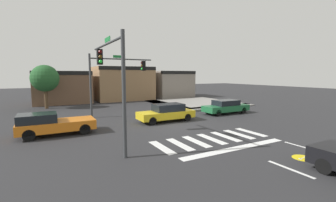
# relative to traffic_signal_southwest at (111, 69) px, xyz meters

# --- Properties ---
(ground_plane) EXTENTS (120.00, 120.00, 0.00)m
(ground_plane) POSITION_rel_traffic_signal_southwest_xyz_m (5.51, 2.89, -4.13)
(ground_plane) COLOR #2B2B2D
(crosswalk_near) EXTENTS (7.17, 2.44, 0.01)m
(crosswalk_near) POSITION_rel_traffic_signal_southwest_xyz_m (5.51, -1.61, -4.13)
(crosswalk_near) COLOR silver
(crosswalk_near) RESTS_ON ground_plane
(bike_detector_marking) EXTENTS (0.94, 0.94, 0.01)m
(bike_detector_marking) POSITION_rel_traffic_signal_southwest_xyz_m (7.21, -6.12, -4.13)
(bike_detector_marking) COLOR yellow
(bike_detector_marking) RESTS_ON ground_plane
(curb_corner_northeast) EXTENTS (10.00, 10.60, 0.15)m
(curb_corner_northeast) POSITION_rel_traffic_signal_southwest_xyz_m (14.01, 12.31, -4.06)
(curb_corner_northeast) COLOR gray
(curb_corner_northeast) RESTS_ON ground_plane
(storefront_row) EXTENTS (23.31, 6.80, 4.95)m
(storefront_row) POSITION_rel_traffic_signal_southwest_xyz_m (7.40, 22.11, -1.82)
(storefront_row) COLOR brown
(storefront_row) RESTS_ON ground_plane
(traffic_signal_southwest) EXTENTS (0.32, 6.06, 5.84)m
(traffic_signal_southwest) POSITION_rel_traffic_signal_southwest_xyz_m (0.00, 0.00, 0.00)
(traffic_signal_southwest) COLOR #383A3D
(traffic_signal_southwest) RESTS_ON ground_plane
(traffic_signal_northwest) EXTENTS (5.91, 0.32, 5.64)m
(traffic_signal_northwest) POSITION_rel_traffic_signal_southwest_xyz_m (2.73, 8.83, -0.17)
(traffic_signal_northwest) COLOR #383A3D
(traffic_signal_northwest) RESTS_ON ground_plane
(car_orange) EXTENTS (4.53, 1.92, 1.44)m
(car_orange) POSITION_rel_traffic_signal_southwest_xyz_m (-2.81, 3.92, -3.39)
(car_orange) COLOR orange
(car_orange) RESTS_ON ground_plane
(car_yellow) EXTENTS (4.66, 1.74, 1.44)m
(car_yellow) POSITION_rel_traffic_signal_southwest_xyz_m (5.61, 4.25, -3.40)
(car_yellow) COLOR gold
(car_yellow) RESTS_ON ground_plane
(car_green) EXTENTS (4.74, 1.73, 1.34)m
(car_green) POSITION_rel_traffic_signal_southwest_xyz_m (12.47, 4.74, -3.44)
(car_green) COLOR #1E6638
(car_green) RESTS_ON ground_plane
(roadside_tree) EXTENTS (2.98, 2.98, 4.89)m
(roadside_tree) POSITION_rel_traffic_signal_southwest_xyz_m (-2.99, 16.89, -0.76)
(roadside_tree) COLOR #4C3823
(roadside_tree) RESTS_ON ground_plane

